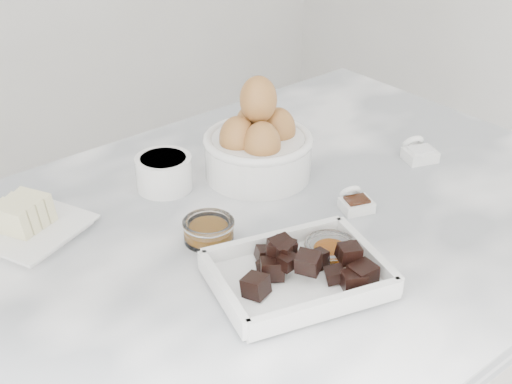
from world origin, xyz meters
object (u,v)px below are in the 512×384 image
Objects in this scene: egg_bowl at (258,145)px; honey_bowl at (209,230)px; sugar_ramekin at (164,171)px; vanilla_spoon at (355,202)px; chocolate_dish at (298,270)px; butter_plate at (26,222)px; salt_spoon at (418,152)px; zest_bowl at (330,251)px.

egg_bowl is 0.22m from honey_bowl.
vanilla_spoon is at bearing -52.27° from sugar_ramekin.
butter_plate is at bearing 122.69° from chocolate_dish.
salt_spoon is at bearing -26.66° from sugar_ramekin.
chocolate_dish is 0.42m from butter_plate.
honey_bowl is 1.05× the size of zest_bowl.
sugar_ramekin is at bearing 127.73° from vanilla_spoon.
zest_bowl is 0.93× the size of salt_spoon.
butter_plate reaches higher than zest_bowl.
vanilla_spoon is at bearing -75.74° from egg_bowl.
sugar_ramekin reaches higher than zest_bowl.
salt_spoon reaches higher than zest_bowl.
sugar_ramekin is (0.24, -0.01, 0.01)m from butter_plate.
butter_plate is 1.04× the size of egg_bowl.
salt_spoon reaches higher than vanilla_spoon.
chocolate_dish is at bearing -120.24° from egg_bowl.
chocolate_dish is at bearing -80.66° from honey_bowl.
chocolate_dish is 3.36× the size of salt_spoon.
egg_bowl is 0.20m from vanilla_spoon.
egg_bowl is 2.40× the size of honey_bowl.
honey_bowl is 0.98× the size of salt_spoon.
vanilla_spoon is 0.22m from salt_spoon.
chocolate_dish is at bearing -156.90° from vanilla_spoon.
chocolate_dish is at bearing -162.34° from salt_spoon.
vanilla_spoon is at bearing 29.96° from zest_bowl.
vanilla_spoon is at bearing -167.88° from salt_spoon.
sugar_ramekin is 1.26× the size of zest_bowl.
sugar_ramekin is at bearing 77.74° from honey_bowl.
vanilla_spoon reaches higher than zest_bowl.
butter_plate is 2.46× the size of salt_spoon.
zest_bowl is at bearing 8.40° from chocolate_dish.
salt_spoon is (0.26, -0.14, -0.04)m from egg_bowl.
chocolate_dish is at bearing -171.60° from zest_bowl.
sugar_ramekin is 0.33m from zest_bowl.
egg_bowl reaches higher than zest_bowl.
salt_spoon is (0.42, 0.13, -0.01)m from chocolate_dish.
vanilla_spoon is (0.19, -0.25, -0.02)m from sugar_ramekin.
zest_bowl is (0.30, -0.34, -0.00)m from butter_plate.
zest_bowl is (0.07, 0.01, -0.01)m from chocolate_dish.
salt_spoon is at bearing 12.12° from vanilla_spoon.
honey_bowl is at bearing -150.06° from egg_bowl.
salt_spoon is at bearing -4.00° from honey_bowl.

